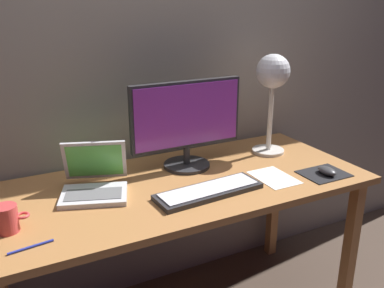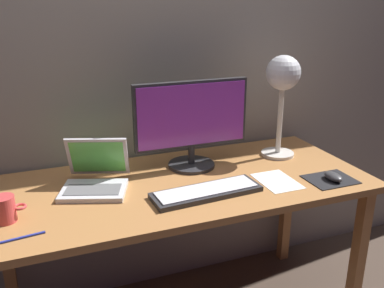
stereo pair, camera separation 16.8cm
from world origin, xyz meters
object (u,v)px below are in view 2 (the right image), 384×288
Objects in this scene: keyboard_main at (207,192)px; coffee_mug at (5,209)px; monitor at (191,121)px; mouse at (333,177)px; desk_lamp at (283,81)px; laptop at (96,174)px; pen at (23,237)px.

coffee_mug is at bearing 175.62° from keyboard_main.
monitor is 5.44× the size of mouse.
desk_lamp is 4.36× the size of coffee_mug.
monitor is 0.47m from desk_lamp.
monitor reaches higher than mouse.
desk_lamp is 0.50m from mouse.
desk_lamp is (0.89, 0.05, 0.31)m from laptop.
monitor is 0.48m from laptop.
laptop is 0.38m from coffee_mug.
monitor reaches higher than keyboard_main.
coffee_mug is (-0.73, 0.06, 0.03)m from keyboard_main.
monitor is 3.73× the size of pen.
pen is (-1.23, -0.01, -0.02)m from mouse.
monitor is at bearing 16.99° from coffee_mug.
monitor is 0.83m from coffee_mug.
coffee_mug is at bearing -163.01° from monitor.
mouse is 1.23m from pen.
coffee_mug reaches higher than pen.
pen is (-0.73, -0.38, -0.21)m from monitor.
monitor is at bearing 80.56° from keyboard_main.
desk_lamp reaches higher than keyboard_main.
keyboard_main is at bearing -4.38° from coffee_mug.
monitor reaches higher than pen.
keyboard_main is at bearing -30.12° from laptop.
monitor is 1.17× the size of keyboard_main.
monitor is 0.36m from keyboard_main.
mouse is (0.05, -0.35, -0.35)m from desk_lamp.
desk_lamp is at bearing 10.31° from coffee_mug.
desk_lamp is at bearing 17.11° from pen.
keyboard_main reaches higher than pen.
keyboard_main is (-0.05, -0.29, -0.21)m from monitor.
laptop is 2.30× the size of pen.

